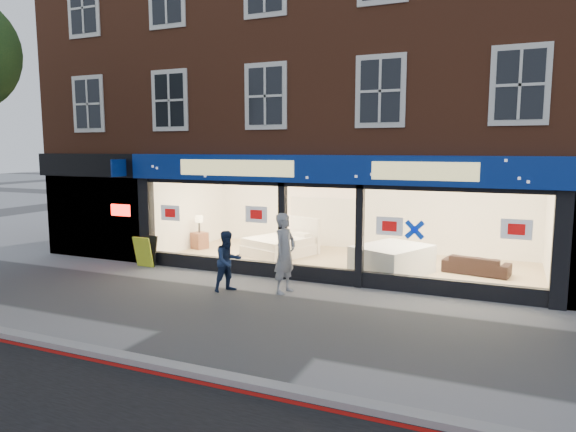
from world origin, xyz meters
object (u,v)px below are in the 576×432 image
Objects in this scene: display_bed at (281,245)px; a_board at (146,251)px; pedestrian_blue at (228,261)px; sofa at (476,265)px; mattress_stack at (392,260)px; pedestrian_grey at (285,253)px.

a_board is at bearing -117.45° from display_bed.
pedestrian_blue reaches higher than a_board.
sofa is at bearing -25.17° from pedestrian_blue.
display_bed is 2.68× the size of a_board.
a_board reaches higher than mattress_stack.
sofa is at bearing -39.77° from pedestrian_grey.
pedestrian_grey is (-4.16, -3.39, 0.62)m from sofa.
sofa is at bearing 22.35° from mattress_stack.
sofa is 1.14× the size of pedestrian_blue.
pedestrian_grey is at bearing -41.54° from pedestrian_blue.
pedestrian_grey is 1.30× the size of pedestrian_blue.
a_board is at bearing -166.47° from mattress_stack.
display_bed is at bearing 42.09° from a_board.
sofa is 1.85× the size of a_board.
display_bed is 1.03× the size of mattress_stack.
pedestrian_grey is 1.40m from pedestrian_blue.
display_bed is at bearing 8.14° from sofa.
sofa is at bearing 18.97° from display_bed.
a_board reaches higher than sofa.
sofa is 5.40m from pedestrian_grey.
pedestrian_grey is at bearing -129.19° from mattress_stack.
display_bed is 4.18m from a_board.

